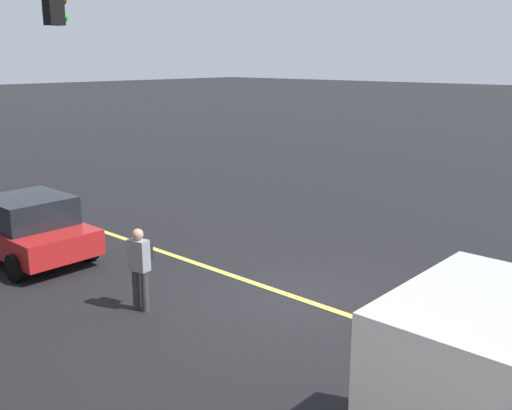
% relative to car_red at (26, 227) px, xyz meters
% --- Properties ---
extents(ground, '(200.00, 200.00, 0.00)m').
position_rel_car_red_xyz_m(ground, '(-6.07, -2.37, -0.76)').
color(ground, black).
extents(lane_stripe_center, '(80.00, 0.16, 0.01)m').
position_rel_car_red_xyz_m(lane_stripe_center, '(-6.07, -2.37, -0.75)').
color(lane_stripe_center, '#D8CC4C').
rests_on(lane_stripe_center, ground).
extents(car_red, '(3.83, 1.97, 1.51)m').
position_rel_car_red_xyz_m(car_red, '(0.00, 0.00, 0.00)').
color(car_red, red).
rests_on(car_red, ground).
extents(pedestrian_with_backpack, '(0.41, 0.42, 1.57)m').
position_rel_car_red_xyz_m(pedestrian_with_backpack, '(-4.30, -0.03, 0.15)').
color(pedestrian_with_backpack, '#383838').
rests_on(pedestrian_with_backpack, ground).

